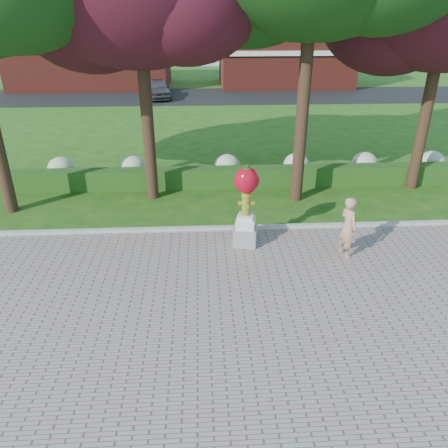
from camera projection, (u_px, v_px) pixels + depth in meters
name	position (u px, v px, depth m)	size (l,w,h in m)	color
ground	(208.00, 282.00, 11.71)	(100.00, 100.00, 0.00)	#1B4C13
walkway	(213.00, 401.00, 8.12)	(40.00, 14.00, 0.04)	gray
curb	(206.00, 229.00, 14.37)	(40.00, 0.18, 0.15)	#ADADA5
lawn_hedge	(204.00, 178.00, 17.81)	(24.00, 0.70, 0.80)	#1A4112
hydrangea_row	(217.00, 166.00, 18.67)	(20.10, 1.10, 0.99)	#B8C395
street	(201.00, 96.00, 36.80)	(50.00, 8.00, 0.02)	black
building_left	(91.00, 47.00, 40.15)	(14.00, 8.00, 7.00)	maroon
building_right	(284.00, 49.00, 41.16)	(12.00, 8.00, 6.40)	maroon
hydrant_sculpture	(246.00, 203.00, 12.95)	(0.82, 0.82, 2.55)	gray
woman	(348.00, 227.00, 12.51)	(0.67, 0.44, 1.84)	tan
parked_car	(158.00, 89.00, 35.63)	(1.79, 4.45, 1.52)	#3B3D43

